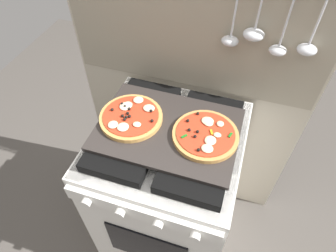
{
  "coord_description": "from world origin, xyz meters",
  "views": [
    {
      "loc": [
        0.23,
        -0.71,
        1.77
      ],
      "look_at": [
        0.0,
        0.0,
        0.93
      ],
      "focal_mm": 31.65,
      "sensor_mm": 36.0,
      "label": 1
    }
  ],
  "objects_px": {
    "stove": "(168,189)",
    "pizza_left": "(131,117)",
    "pizza_right": "(206,135)",
    "baking_tray": "(168,129)"
  },
  "relations": [
    {
      "from": "stove",
      "to": "pizza_left",
      "type": "relative_size",
      "value": 3.63
    },
    {
      "from": "baking_tray",
      "to": "pizza_left",
      "type": "xyz_separation_m",
      "value": [
        -0.15,
        0.0,
        0.02
      ]
    },
    {
      "from": "stove",
      "to": "pizza_right",
      "type": "relative_size",
      "value": 3.63
    },
    {
      "from": "stove",
      "to": "pizza_right",
      "type": "xyz_separation_m",
      "value": [
        0.15,
        0.0,
        0.48
      ]
    },
    {
      "from": "baking_tray",
      "to": "pizza_right",
      "type": "distance_m",
      "value": 0.15
    },
    {
      "from": "baking_tray",
      "to": "stove",
      "type": "bearing_deg",
      "value": -90.0
    },
    {
      "from": "pizza_left",
      "to": "pizza_right",
      "type": "xyz_separation_m",
      "value": [
        0.3,
        0.0,
        -0.0
      ]
    },
    {
      "from": "stove",
      "to": "baking_tray",
      "type": "height_order",
      "value": "baking_tray"
    },
    {
      "from": "stove",
      "to": "pizza_left",
      "type": "distance_m",
      "value": 0.5
    },
    {
      "from": "pizza_left",
      "to": "pizza_right",
      "type": "distance_m",
      "value": 0.3
    }
  ]
}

